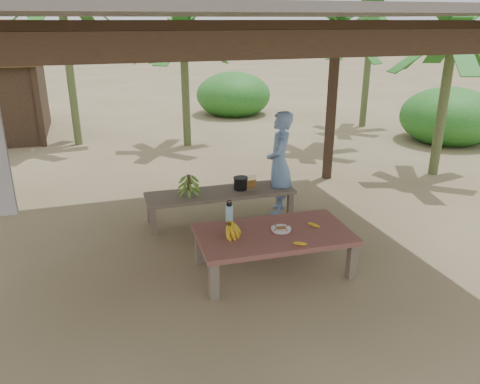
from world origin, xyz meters
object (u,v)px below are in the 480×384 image
object	(u,v)px
cooking_pot	(241,183)
woman	(279,163)
plate	(281,229)
ripe_banana_bunch	(227,229)
water_flask	(229,215)
work_table	(274,237)
bench	(220,195)

from	to	relation	value
cooking_pot	woman	xyz separation A→B (m)	(0.62, 0.00, 0.26)
plate	ripe_banana_bunch	bearing A→B (deg)	175.44
water_flask	ripe_banana_bunch	bearing A→B (deg)	-111.85
ripe_banana_bunch	woman	world-z (taller)	woman
ripe_banana_bunch	work_table	bearing A→B (deg)	-6.77
work_table	bench	size ratio (longest dim) A/B	0.83
bench	woman	xyz separation A→B (m)	(0.94, 0.01, 0.40)
bench	water_flask	bearing A→B (deg)	-99.52
bench	woman	size ratio (longest dim) A/B	1.39
woman	bench	bearing A→B (deg)	-61.07
work_table	ripe_banana_bunch	xyz separation A→B (m)	(-0.56, 0.07, 0.16)
work_table	woman	distance (m)	1.86
plate	cooking_pot	size ratio (longest dim) A/B	1.13
water_flask	woman	bearing A→B (deg)	47.97
plate	cooking_pot	bearing A→B (deg)	88.84
bench	cooking_pot	xyz separation A→B (m)	(0.32, 0.01, 0.15)
ripe_banana_bunch	woman	distance (m)	2.07
cooking_pot	woman	bearing A→B (deg)	0.18
cooking_pot	bench	bearing A→B (deg)	-177.86
water_flask	bench	bearing A→B (deg)	79.13
cooking_pot	plate	bearing A→B (deg)	-91.16
bench	plate	world-z (taller)	plate
ripe_banana_bunch	cooking_pot	bearing A→B (deg)	66.77
plate	cooking_pot	distance (m)	1.65
woman	water_flask	bearing A→B (deg)	-13.95
bench	cooking_pot	bearing A→B (deg)	3.49
bench	woman	world-z (taller)	woman
bench	water_flask	xyz separation A→B (m)	(-0.25, -1.31, 0.25)
work_table	cooking_pot	size ratio (longest dim) A/B	8.71
cooking_pot	woman	world-z (taller)	woman
work_table	woman	world-z (taller)	woman
work_table	ripe_banana_bunch	size ratio (longest dim) A/B	6.06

